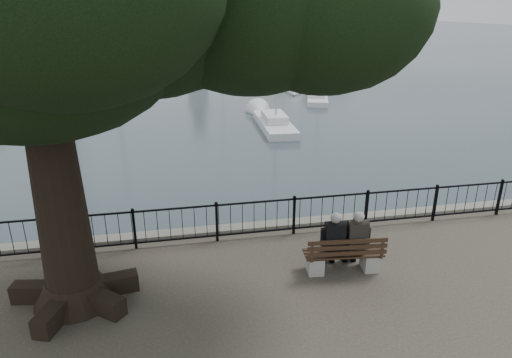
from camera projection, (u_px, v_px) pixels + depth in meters
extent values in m
cube|color=#646158|center=(252.00, 245.00, 12.39)|extent=(200.00, 0.40, 1.20)
plane|color=#253239|center=(170.00, 37.00, 104.27)|extent=(260.00, 260.00, 0.00)
cube|color=black|center=(256.00, 202.00, 11.40)|extent=(22.00, 0.04, 0.04)
cube|color=black|center=(256.00, 232.00, 11.70)|extent=(22.00, 0.04, 0.04)
cube|color=gray|center=(315.00, 264.00, 10.14)|extent=(0.38, 0.47, 0.40)
cube|color=gray|center=(370.00, 261.00, 10.26)|extent=(0.38, 0.47, 0.40)
cube|color=black|center=(343.00, 253.00, 10.12)|extent=(1.79, 0.65, 0.04)
cube|color=black|center=(348.00, 247.00, 9.77)|extent=(1.75, 0.21, 0.39)
cube|color=black|center=(333.00, 249.00, 10.06)|extent=(0.38, 0.32, 0.23)
cube|color=black|center=(335.00, 236.00, 9.83)|extent=(0.45, 0.27, 0.58)
sphere|color=tan|center=(336.00, 218.00, 9.72)|extent=(0.22, 0.22, 0.22)
ellipsoid|color=gray|center=(336.00, 217.00, 9.69)|extent=(0.23, 0.23, 0.20)
cube|color=black|center=(329.00, 256.00, 10.44)|extent=(0.35, 0.46, 0.44)
cube|color=black|center=(355.00, 248.00, 10.11)|extent=(0.38, 0.32, 0.23)
cube|color=black|center=(358.00, 235.00, 9.88)|extent=(0.45, 0.27, 0.58)
sphere|color=tan|center=(359.00, 217.00, 9.77)|extent=(0.22, 0.22, 0.22)
ellipsoid|color=gray|center=(359.00, 216.00, 9.73)|extent=(0.23, 0.23, 0.20)
cube|color=black|center=(350.00, 255.00, 10.49)|extent=(0.35, 0.46, 0.44)
cone|color=black|center=(75.00, 290.00, 9.15)|extent=(1.62, 1.62, 0.48)
cone|color=black|center=(54.00, 166.00, 8.22)|extent=(1.05, 1.05, 5.73)
ellipsoid|color=black|center=(28.00, 8.00, 7.27)|extent=(5.54, 5.54, 4.32)
ellipsoid|color=black|center=(325.00, 8.00, 7.90)|extent=(3.82, 3.82, 2.98)
cube|color=#646158|center=(45.00, 52.00, 63.18)|extent=(9.67, 9.67, 1.40)
cube|color=#646158|center=(196.00, 58.00, 55.82)|extent=(6.22, 6.22, 1.40)
cube|color=gray|center=(195.00, 37.00, 54.91)|extent=(2.28, 2.69, 4.15)
cube|color=#646158|center=(195.00, 17.00, 54.12)|extent=(2.69, 3.10, 0.30)
cube|color=gray|center=(194.00, 9.00, 54.09)|extent=(1.35, 2.28, 1.45)
cube|color=gray|center=(194.00, 2.00, 52.88)|extent=(1.56, 1.04, 1.66)
cube|color=silver|center=(118.00, 105.00, 32.07)|extent=(3.68, 5.85, 0.63)
cube|color=silver|center=(118.00, 97.00, 31.89)|extent=(1.97, 2.59, 0.47)
cylinder|color=silver|center=(108.00, 10.00, 29.56)|extent=(0.13, 0.13, 11.89)
cube|color=silver|center=(274.00, 126.00, 26.29)|extent=(1.87, 5.93, 0.65)
cube|color=silver|center=(274.00, 118.00, 26.12)|extent=(1.29, 2.44, 0.49)
cylinder|color=silver|center=(277.00, 30.00, 24.11)|extent=(0.13, 0.13, 10.01)
cube|color=silver|center=(317.00, 100.00, 33.80)|extent=(2.96, 5.41, 0.58)
cube|color=silver|center=(318.00, 93.00, 33.63)|extent=(1.66, 2.35, 0.43)
cylinder|color=silver|center=(322.00, 38.00, 31.98)|extent=(0.12, 0.12, 8.18)
cube|color=silver|center=(67.00, 98.00, 34.42)|extent=(3.25, 6.35, 0.68)
cube|color=silver|center=(66.00, 91.00, 34.24)|extent=(1.86, 2.73, 0.51)
cylinder|color=silver|center=(51.00, 3.00, 31.73)|extent=(0.14, 0.14, 12.81)
cube|color=silver|center=(222.00, 79.00, 43.22)|extent=(3.11, 6.14, 0.66)
cube|color=silver|center=(221.00, 74.00, 43.04)|extent=(1.79, 2.64, 0.49)
cylinder|color=silver|center=(220.00, 5.00, 40.57)|extent=(0.13, 0.13, 12.64)
cube|color=silver|center=(302.00, 79.00, 43.55)|extent=(1.98, 5.10, 0.55)
cube|color=silver|center=(303.00, 73.00, 43.37)|extent=(1.25, 2.13, 0.41)
cylinder|color=silver|center=(305.00, 32.00, 41.78)|extent=(0.11, 0.11, 7.98)
cube|color=silver|center=(117.00, 72.00, 48.21)|extent=(3.32, 5.89, 0.63)
cube|color=silver|center=(116.00, 67.00, 48.03)|extent=(1.84, 2.56, 0.47)
cylinder|color=silver|center=(109.00, 3.00, 45.52)|extent=(0.13, 0.13, 12.90)
cube|color=silver|center=(76.00, 81.00, 42.02)|extent=(1.88, 5.09, 0.55)
cube|color=silver|center=(75.00, 76.00, 41.85)|extent=(1.21, 2.12, 0.41)
cylinder|color=silver|center=(68.00, 24.00, 39.98)|extent=(0.11, 0.11, 9.50)
cube|color=#34302A|center=(305.00, 40.00, 87.56)|extent=(30.00, 8.00, 1.20)
cylinder|color=black|center=(283.00, 27.00, 83.93)|extent=(0.70, 0.70, 4.00)
ellipsoid|color=black|center=(283.00, 4.00, 82.51)|extent=(5.20, 5.20, 4.16)
cylinder|color=black|center=(310.00, 26.00, 86.86)|extent=(0.70, 0.70, 4.00)
ellipsoid|color=black|center=(311.00, 4.00, 85.44)|extent=(5.20, 5.20, 4.16)
cylinder|color=black|center=(342.00, 26.00, 87.03)|extent=(0.70, 0.70, 4.00)
ellipsoid|color=black|center=(344.00, 4.00, 85.62)|extent=(5.20, 5.20, 4.16)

